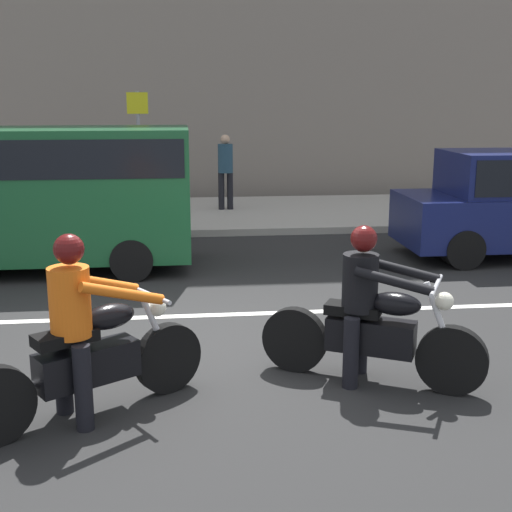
{
  "coord_description": "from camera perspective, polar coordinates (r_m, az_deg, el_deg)",
  "views": [
    {
      "loc": [
        -0.19,
        -7.31,
        2.71
      ],
      "look_at": [
        0.57,
        -0.25,
        1.03
      ],
      "focal_mm": 47.86,
      "sensor_mm": 36.0,
      "label": 1
    }
  ],
  "objects": [
    {
      "name": "sidewalk_slab",
      "position": [
        15.54,
        -5.4,
        3.46
      ],
      "size": [
        40.0,
        4.4,
        0.14
      ],
      "primitive_type": "cube",
      "color": "#A8A399",
      "rests_on": "ground_plane"
    },
    {
      "name": "lane_marking_stripe",
      "position": [
        8.67,
        -1.28,
        -4.87
      ],
      "size": [
        18.0,
        0.14,
        0.01
      ],
      "primitive_type": "cube",
      "color": "silver",
      "rests_on": "ground_plane"
    },
    {
      "name": "motorcycle_with_rider_orange_stripe",
      "position": [
        5.98,
        -14.11,
        -7.18
      ],
      "size": [
        1.96,
        1.33,
        1.62
      ],
      "color": "black",
      "rests_on": "ground_plane"
    },
    {
      "name": "parked_van_forest_green",
      "position": [
        11.17,
        -17.67,
        5.37
      ],
      "size": [
        4.65,
        1.96,
        2.22
      ],
      "color": "#164C28",
      "rests_on": "ground_plane"
    },
    {
      "name": "pedestrian_bystander",
      "position": [
        15.66,
        -2.57,
        7.51
      ],
      "size": [
        0.34,
        0.34,
        1.7
      ],
      "color": "black",
      "rests_on": "sidewalk_slab"
    },
    {
      "name": "motorcycle_with_rider_black_leather",
      "position": [
        6.6,
        9.52,
        -5.24
      ],
      "size": [
        1.99,
        1.14,
        1.53
      ],
      "color": "black",
      "rests_on": "ground_plane"
    },
    {
      "name": "ground_plane",
      "position": [
        7.8,
        -4.42,
        -7.06
      ],
      "size": [
        80.0,
        80.0,
        0.0
      ],
      "primitive_type": "plane",
      "color": "#242424"
    },
    {
      "name": "street_sign_post",
      "position": [
        14.87,
        -9.76,
        9.39
      ],
      "size": [
        0.44,
        0.08,
        2.66
      ],
      "color": "gray",
      "rests_on": "sidewalk_slab"
    }
  ]
}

